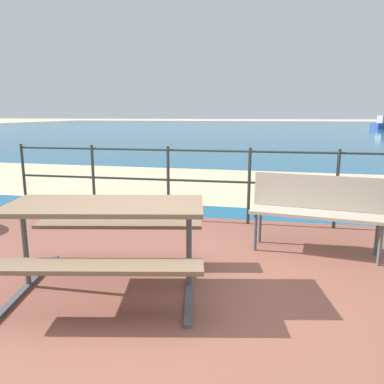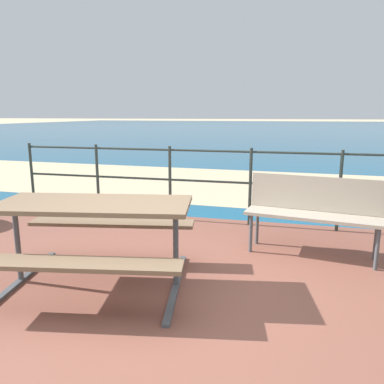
% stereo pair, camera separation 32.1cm
% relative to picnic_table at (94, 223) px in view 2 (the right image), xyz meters
% --- Properties ---
extents(ground_plane, '(240.00, 240.00, 0.00)m').
position_rel_picnic_table_xyz_m(ground_plane, '(0.59, -0.13, -0.65)').
color(ground_plane, beige).
extents(patio_paving, '(6.40, 5.20, 0.06)m').
position_rel_picnic_table_xyz_m(patio_paving, '(0.59, -0.13, -0.62)').
color(patio_paving, brown).
rests_on(patio_paving, ground).
extents(sea_water, '(90.00, 90.00, 0.01)m').
position_rel_picnic_table_xyz_m(sea_water, '(0.59, 39.87, -0.64)').
color(sea_water, '#145B84').
rests_on(sea_water, ground).
extents(beach_strip, '(54.13, 6.43, 0.01)m').
position_rel_picnic_table_xyz_m(beach_strip, '(0.59, 5.63, -0.64)').
color(beach_strip, beige).
rests_on(beach_strip, ground).
extents(picnic_table, '(1.93, 1.65, 0.79)m').
position_rel_picnic_table_xyz_m(picnic_table, '(0.00, 0.00, 0.00)').
color(picnic_table, '#7A6047').
rests_on(picnic_table, patio_paving).
extents(park_bench, '(1.51, 0.64, 0.87)m').
position_rel_picnic_table_xyz_m(park_bench, '(1.98, 1.32, -0.05)').
color(park_bench, tan).
rests_on(park_bench, patio_paving).
extents(railing_fence, '(5.94, 0.04, 1.10)m').
position_rel_picnic_table_xyz_m(railing_fence, '(0.59, 2.28, 0.09)').
color(railing_fence, '#2D3833').
rests_on(railing_fence, patio_paving).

